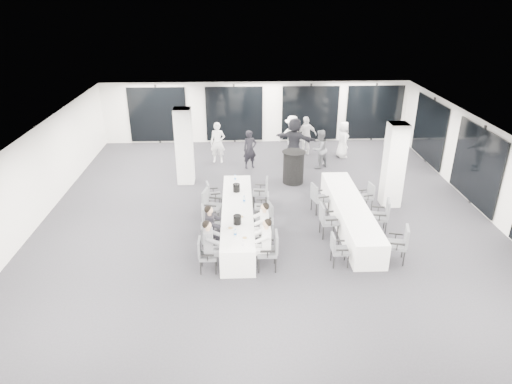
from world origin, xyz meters
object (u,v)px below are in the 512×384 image
chair_main_left_near (205,253)px  chair_main_right_second (268,233)px  banquet_table_main (237,219)px  chair_main_left_second (207,237)px  chair_main_right_fourth (264,205)px  chair_side_left_far (318,197)px  standing_guest_e (343,137)px  chair_main_left_far (212,193)px  standing_guest_a (250,147)px  chair_side_left_near (337,248)px  chair_side_right_mid (382,214)px  chair_main_left_mid (208,219)px  standing_guest_b (320,147)px  standing_guest_h (392,144)px  standing_guest_c (292,133)px  standing_guest_g (218,140)px  chair_main_right_far (262,190)px  banquet_table_side (350,214)px  standing_guest_d (306,133)px  chair_main_left_fourth (210,204)px  chair_main_right_mid (266,217)px  chair_side_left_mid (326,218)px  chair_side_right_near (400,242)px  standing_guest_f (294,138)px  ice_bucket_near (237,220)px  ice_bucket_far (236,188)px  chair_side_right_far (367,195)px  chair_main_right_near (271,249)px  cocktail_table (293,167)px

chair_main_left_near → chair_main_right_second: size_ratio=1.01×
banquet_table_main → chair_main_left_second: chair_main_left_second is taller
chair_main_left_second → chair_main_right_fourth: 2.54m
chair_side_left_far → standing_guest_e: 5.56m
chair_main_left_far → standing_guest_a: bearing=147.5°
banquet_table_main → chair_side_left_near: size_ratio=5.66×
banquet_table_main → chair_side_right_mid: (4.25, -0.26, 0.22)m
chair_main_left_mid → standing_guest_b: standing_guest_b is taller
chair_side_left_far → standing_guest_h: 5.11m
standing_guest_c → standing_guest_g: standing_guest_c is taller
chair_main_right_far → chair_side_right_mid: chair_side_right_mid is taller
banquet_table_side → chair_main_left_second: (-4.24, -1.43, 0.12)m
standing_guest_c → chair_side_left_near: bearing=110.1°
standing_guest_d → chair_side_right_mid: bearing=82.6°
chair_main_left_fourth → standing_guest_a: (1.36, 4.57, 0.28)m
chair_main_right_far → standing_guest_g: size_ratio=0.51×
chair_main_right_mid → standing_guest_h: size_ratio=0.45×
chair_main_right_mid → standing_guest_h: 7.28m
chair_side_left_far → standing_guest_d: standing_guest_d is taller
chair_main_left_near → chair_side_left_mid: chair_side_left_mid is taller
standing_guest_c → standing_guest_b: bearing=140.2°
chair_side_left_far → standing_guest_c: standing_guest_c is taller
chair_side_right_near → standing_guest_f: bearing=28.3°
chair_side_right_near → standing_guest_a: (-3.73, 7.04, 0.29)m
chair_main_left_mid → standing_guest_g: 6.27m
chair_main_right_fourth → standing_guest_h: standing_guest_h is taller
chair_main_left_fourth → ice_bucket_near: 1.83m
chair_main_left_far → chair_side_right_mid: size_ratio=0.86×
chair_main_left_second → chair_main_left_far: (-0.00, 2.85, 0.02)m
chair_main_left_second → standing_guest_e: 9.27m
chair_side_right_near → chair_side_right_mid: chair_side_right_mid is taller
chair_main_left_fourth → standing_guest_e: 7.81m
chair_main_left_second → standing_guest_f: size_ratio=0.40×
ice_bucket_far → standing_guest_d: bearing=61.7°
chair_main_left_second → standing_guest_c: size_ratio=0.44×
chair_main_left_second → standing_guest_f: (3.18, 6.99, 0.58)m
chair_side_right_mid → chair_side_right_far: bearing=12.7°
chair_main_left_near → chair_main_left_second: 0.83m
chair_main_right_near → standing_guest_h: standing_guest_h is taller
chair_main_left_near → standing_guest_e: size_ratio=0.52×
standing_guest_h → standing_guest_g: bearing=54.8°
banquet_table_side → standing_guest_e: bearing=80.0°
chair_main_left_far → chair_main_right_second: 3.19m
cocktail_table → standing_guest_b: (1.21, 1.47, 0.28)m
chair_main_right_fourth → chair_side_right_mid: bearing=-101.8°
chair_main_right_far → chair_main_left_near: bearing=162.4°
chair_side_right_far → ice_bucket_near: size_ratio=3.41×
chair_side_right_far → ice_bucket_far: ice_bucket_far is taller
chair_side_left_mid → chair_main_left_fourth: bearing=-110.3°
standing_guest_b → ice_bucket_far: (-3.31, -3.90, -0.01)m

